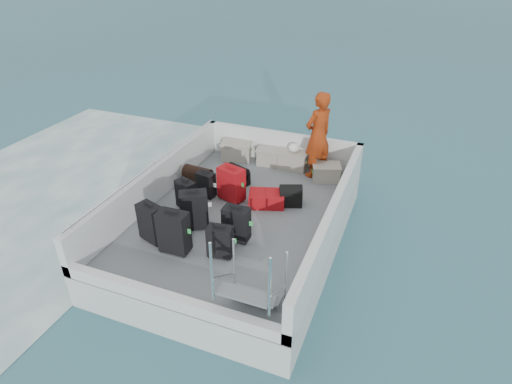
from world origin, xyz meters
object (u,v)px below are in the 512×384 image
(suitcase_8, at_px, (267,199))
(crate_3, at_px, (326,173))
(suitcase_6, at_px, (220,242))
(suitcase_2, at_px, (206,185))
(suitcase_3, at_px, (174,232))
(crate_0, at_px, (237,151))
(suitcase_5, at_px, (231,184))
(crate_2, at_px, (293,160))
(passenger, at_px, (318,135))
(suitcase_7, at_px, (236,224))
(suitcase_0, at_px, (151,223))
(suitcase_4, at_px, (194,210))
(crate_1, at_px, (271,157))
(suitcase_1, at_px, (186,195))

(suitcase_8, xyz_separation_m, crate_3, (0.82, 1.38, 0.03))
(suitcase_6, bearing_deg, suitcase_2, 115.82)
(suitcase_3, height_order, crate_0, suitcase_3)
(suitcase_3, distance_m, suitcase_5, 1.81)
(suitcase_3, bearing_deg, suitcase_2, 99.00)
(suitcase_2, xyz_separation_m, suitcase_3, (0.33, -1.74, 0.11))
(suitcase_3, bearing_deg, suitcase_5, 82.45)
(crate_2, bearing_deg, passenger, -15.02)
(suitcase_6, relative_size, suitcase_7, 0.89)
(suitcase_2, bearing_deg, crate_3, 48.07)
(suitcase_0, bearing_deg, suitcase_5, 85.96)
(suitcase_4, height_order, passenger, passenger)
(suitcase_7, distance_m, passenger, 2.88)
(suitcase_8, height_order, crate_1, crate_1)
(suitcase_7, bearing_deg, suitcase_0, -158.53)
(suitcase_8, height_order, passenger, passenger)
(suitcase_8, distance_m, crate_0, 2.11)
(suitcase_1, relative_size, crate_1, 0.99)
(suitcase_3, xyz_separation_m, crate_2, (0.90, 3.54, -0.18))
(crate_1, bearing_deg, passenger, -7.76)
(crate_0, distance_m, crate_1, 0.83)
(suitcase_5, xyz_separation_m, crate_3, (1.52, 1.44, -0.18))
(crate_2, height_order, passenger, passenger)
(suitcase_3, bearing_deg, suitcase_7, 37.82)
(suitcase_1, xyz_separation_m, suitcase_6, (1.21, -1.05, -0.01))
(crate_3, bearing_deg, suitcase_2, -143.34)
(suitcase_5, bearing_deg, crate_2, 84.62)
(suitcase_4, relative_size, crate_0, 1.09)
(crate_1, distance_m, crate_3, 1.37)
(suitcase_3, height_order, crate_2, suitcase_3)
(passenger, bearing_deg, crate_2, -71.45)
(suitcase_0, relative_size, passenger, 0.37)
(suitcase_4, xyz_separation_m, suitcase_7, (0.82, -0.06, -0.04))
(crate_2, bearing_deg, suitcase_1, -120.27)
(suitcase_1, bearing_deg, suitcase_0, -71.23)
(suitcase_2, xyz_separation_m, suitcase_4, (0.30, -1.02, 0.09))
(crate_1, distance_m, passenger, 1.31)
(suitcase_6, xyz_separation_m, suitcase_7, (0.06, 0.50, 0.03))
(suitcase_4, bearing_deg, suitcase_8, 20.80)
(suitcase_2, distance_m, crate_3, 2.54)
(crate_2, relative_size, crate_3, 1.12)
(crate_2, xyz_separation_m, crate_3, (0.81, -0.29, -0.02))
(crate_0, height_order, passenger, passenger)
(suitcase_3, height_order, suitcase_5, suitcase_3)
(suitcase_0, relative_size, suitcase_2, 1.32)
(suitcase_0, xyz_separation_m, crate_0, (0.06, 3.37, -0.14))
(crate_0, bearing_deg, suitcase_7, -66.23)
(suitcase_1, distance_m, crate_1, 2.49)
(suitcase_6, bearing_deg, suitcase_0, 173.27)
(suitcase_1, relative_size, suitcase_8, 0.87)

